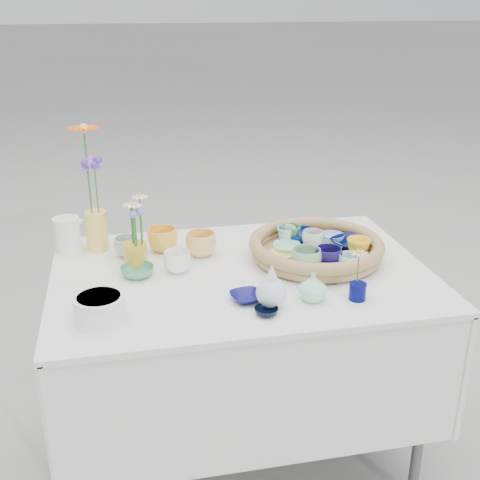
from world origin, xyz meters
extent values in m
plane|color=#9B9B91|center=(0.00, 0.00, 0.00)|extent=(80.00, 80.00, 0.00)
imported|color=#031A5A|center=(0.26, 0.17, 0.80)|extent=(0.15, 0.15, 0.04)
imported|color=#000845|center=(0.42, 0.08, 0.80)|extent=(0.17, 0.17, 0.03)
imported|color=yellow|center=(0.41, -0.02, 0.82)|extent=(0.10, 0.10, 0.08)
imported|color=#438164|center=(0.32, 0.06, 0.80)|extent=(0.14, 0.14, 0.03)
imported|color=#87B88D|center=(0.20, -0.09, 0.82)|extent=(0.11, 0.11, 0.08)
imported|color=#8AD8CB|center=(0.19, 0.10, 0.80)|extent=(0.12, 0.12, 0.02)
imported|color=#B3EBD9|center=(0.20, 0.16, 0.81)|extent=(0.08, 0.08, 0.06)
imported|color=white|center=(0.29, 0.11, 0.81)|extent=(0.09, 0.09, 0.06)
imported|color=#9CC0E3|center=(0.38, 0.15, 0.80)|extent=(0.10, 0.10, 0.03)
imported|color=#180F50|center=(0.28, -0.07, 0.82)|extent=(0.12, 0.12, 0.07)
imported|color=#EFD26E|center=(0.15, 0.03, 0.79)|extent=(0.10, 0.10, 0.02)
imported|color=#ADE5DF|center=(0.34, -0.12, 0.81)|extent=(0.09, 0.09, 0.06)
imported|color=#44704C|center=(0.22, 0.17, 0.82)|extent=(0.10, 0.10, 0.07)
imported|color=yellow|center=(-0.24, 0.23, 0.81)|extent=(0.12, 0.12, 0.09)
imported|color=#ECBD5D|center=(-0.11, 0.16, 0.81)|extent=(0.13, 0.13, 0.09)
imported|color=#47936A|center=(-0.34, 0.03, 0.78)|extent=(0.12, 0.12, 0.03)
imported|color=white|center=(-0.21, 0.04, 0.80)|extent=(0.12, 0.12, 0.07)
imported|color=#100F59|center=(-0.03, -0.21, 0.78)|extent=(0.11, 0.11, 0.02)
imported|color=#A1C3B3|center=(-0.37, 0.21, 0.80)|extent=(0.10, 0.10, 0.07)
imported|color=black|center=(0.01, -0.31, 0.78)|extent=(0.08, 0.08, 0.02)
imported|color=#95EDC0|center=(0.17, -0.25, 0.81)|extent=(0.09, 0.09, 0.09)
cylinder|color=#00034A|center=(0.31, -0.27, 0.79)|extent=(0.06, 0.06, 0.05)
cylinder|color=#F9D254|center=(-0.47, 0.29, 0.84)|extent=(0.10, 0.10, 0.15)
cylinder|color=gold|center=(-0.35, 0.11, 0.81)|extent=(0.09, 0.09, 0.09)
camera|label=1|loc=(-0.38, -1.80, 1.63)|focal=45.00mm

